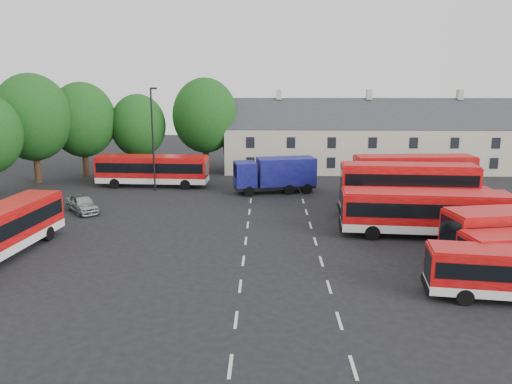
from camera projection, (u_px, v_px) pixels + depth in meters
ground at (245, 250)px, 33.93m from camera, size 140.00×140.00×0.00m
lane_markings at (280, 241)px, 35.84m from camera, size 5.15×33.80×0.01m
treeline at (52, 125)px, 51.70m from camera, size 29.92×32.59×12.01m
terrace_houses at (367, 140)px, 62.04m from camera, size 35.70×7.13×10.06m
bus_row_d at (425, 210)px, 36.42m from camera, size 12.24×3.85×3.40m
bus_row_e at (428, 203)px, 39.75m from camera, size 10.19×2.62×2.86m
bus_dd_south at (408, 187)px, 41.49m from camera, size 11.18×3.23×4.53m
bus_dd_north at (414, 176)px, 46.08m from camera, size 11.12×3.28×4.50m
bus_north at (152, 168)px, 53.37m from camera, size 11.96×3.34×3.34m
box_truck at (276, 173)px, 50.54m from camera, size 8.50×4.20×3.56m
silver_car at (82, 204)px, 43.42m from camera, size 4.21×4.64×1.53m
lamppost at (153, 137)px, 50.62m from camera, size 0.73×0.34×10.53m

